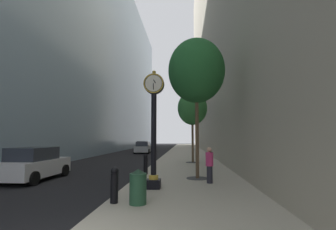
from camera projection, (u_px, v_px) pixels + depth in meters
name	position (u px, v px, depth m)	size (l,w,h in m)	color
ground_plane	(166.00, 154.00, 30.98)	(110.00, 110.00, 0.00)	black
sidewalk_right	(187.00, 153.00, 33.77)	(5.35, 80.00, 0.14)	#ADA593
building_block_left	(85.00, 49.00, 36.21)	(9.00, 80.00, 30.30)	#849EB2
building_block_right	(235.00, 6.00, 35.19)	(9.00, 80.00, 42.18)	#A89E89
street_clock	(154.00, 122.00, 9.94)	(0.84, 0.55, 4.79)	black
bollard_nearest	(114.00, 184.00, 7.59)	(0.26, 0.26, 1.10)	black
bollard_third	(146.00, 163.00, 13.53)	(0.26, 0.26, 1.10)	black
street_tree_near	(196.00, 71.00, 12.54)	(2.89, 2.89, 7.09)	#333335
street_tree_mid_near	(192.00, 108.00, 20.14)	(2.42, 2.42, 5.83)	#333335
trash_bin	(138.00, 186.00, 7.45)	(0.53, 0.53, 1.05)	#234C33
pedestrian_walking	(209.00, 164.00, 10.90)	(0.48, 0.48, 1.58)	#23232D
car_silver_near	(143.00, 148.00, 33.44)	(2.11, 4.29, 1.57)	#B7BABF
car_white_mid	(34.00, 164.00, 12.40)	(2.04, 4.05, 1.66)	silver
car_grey_far	(143.00, 146.00, 41.63)	(2.10, 4.36, 1.55)	slate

